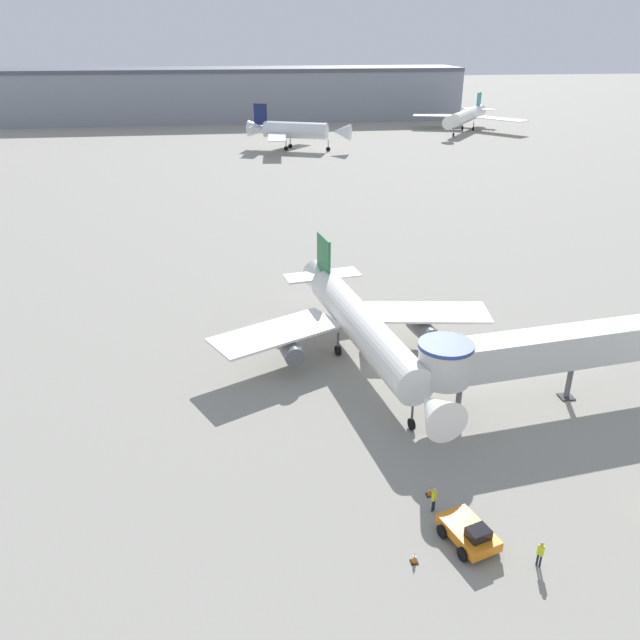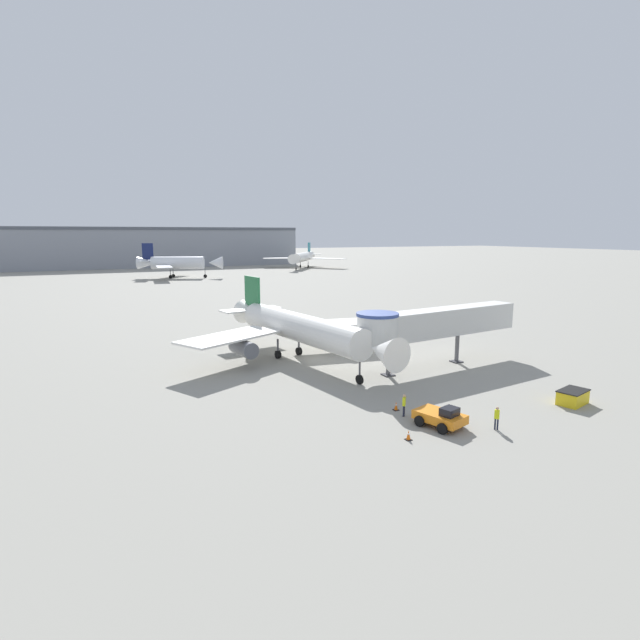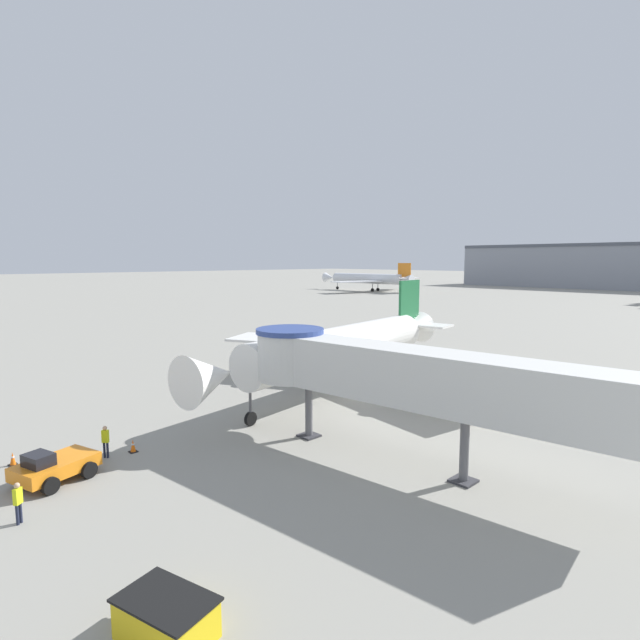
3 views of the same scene
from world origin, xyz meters
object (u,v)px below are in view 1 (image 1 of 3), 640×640
object	(u,v)px
ground_crew_marshaller	(434,498)
background_jet_navy_tail	(294,130)
main_airplane	(361,325)
traffic_cone_near_nose	(430,491)
pushback_tug_orange	(469,533)
background_jet_teal_tail	(467,116)
traffic_cone_apron_front	(414,558)
ground_crew_wing_walker	(540,552)
jet_bridge	(527,352)

from	to	relation	value
ground_crew_marshaller	background_jet_navy_tail	size ratio (longest dim) A/B	0.07
ground_crew_marshaller	main_airplane	bearing A→B (deg)	49.90
main_airplane	ground_crew_marshaller	bearing A→B (deg)	-97.16
main_airplane	traffic_cone_near_nose	xyz separation A→B (m)	(0.86, -18.09, -3.32)
pushback_tug_orange	background_jet_teal_tail	xyz separation A→B (m)	(58.74, 159.46, 3.72)
traffic_cone_apron_front	background_jet_navy_tail	size ratio (longest dim) A/B	0.03
traffic_cone_apron_front	ground_crew_marshaller	xyz separation A→B (m)	(2.31, 3.85, 0.68)
ground_crew_wing_walker	background_jet_teal_tail	size ratio (longest dim) A/B	0.05
jet_bridge	background_jet_navy_tail	bearing A→B (deg)	85.48
main_airplane	jet_bridge	size ratio (longest dim) A/B	1.41
background_jet_navy_tail	traffic_cone_near_nose	bearing A→B (deg)	-159.50
pushback_tug_orange	traffic_cone_near_nose	distance (m)	4.39
ground_crew_marshaller	background_jet_navy_tail	bearing A→B (deg)	45.60
traffic_cone_near_nose	ground_crew_marshaller	bearing A→B (deg)	-99.00
pushback_tug_orange	ground_crew_marshaller	xyz separation A→B (m)	(-1.21, 2.88, 0.27)
jet_bridge	background_jet_navy_tail	xyz separation A→B (m)	(-4.99, 120.97, 0.07)
jet_bridge	background_jet_teal_tail	size ratio (longest dim) A/B	0.66
jet_bridge	ground_crew_wing_walker	size ratio (longest dim) A/B	12.05
main_airplane	pushback_tug_orange	bearing A→B (deg)	-94.30
jet_bridge	traffic_cone_near_nose	xyz separation A→B (m)	(-10.27, -9.28, -4.39)
ground_crew_marshaller	jet_bridge	bearing A→B (deg)	3.45
jet_bridge	ground_crew_marshaller	distance (m)	15.40
main_airplane	ground_crew_wing_walker	size ratio (longest dim) A/B	17.02
traffic_cone_apron_front	traffic_cone_near_nose	distance (m)	5.81
main_airplane	ground_crew_marshaller	distance (m)	19.65
background_jet_teal_tail	ground_crew_marshaller	bearing A→B (deg)	-75.33
jet_bridge	ground_crew_marshaller	bearing A→B (deg)	-141.42
main_airplane	jet_bridge	world-z (taller)	main_airplane
main_airplane	traffic_cone_apron_front	size ratio (longest dim) A/B	41.92
traffic_cone_near_nose	background_jet_navy_tail	xyz separation A→B (m)	(5.28, 130.25, 4.45)
traffic_cone_apron_front	background_jet_teal_tail	size ratio (longest dim) A/B	0.02
jet_bridge	pushback_tug_orange	size ratio (longest dim) A/B	5.18
jet_bridge	ground_crew_marshaller	size ratio (longest dim) A/B	11.78
pushback_tug_orange	ground_crew_wing_walker	bearing A→B (deg)	-51.49
main_airplane	traffic_cone_near_nose	size ratio (longest dim) A/B	41.62
traffic_cone_apron_front	jet_bridge	bearing A→B (deg)	48.60
main_airplane	ground_crew_marshaller	xyz separation A→B (m)	(0.65, -19.46, -2.64)
traffic_cone_near_nose	ground_crew_wing_walker	distance (m)	7.74
ground_crew_wing_walker	background_jet_navy_tail	size ratio (longest dim) A/B	0.06
pushback_tug_orange	traffic_cone_near_nose	size ratio (longest dim) A/B	5.68
pushback_tug_orange	background_jet_navy_tail	xyz separation A→B (m)	(4.28, 134.51, 4.04)
traffic_cone_near_nose	pushback_tug_orange	bearing A→B (deg)	-76.82
traffic_cone_apron_front	ground_crew_marshaller	bearing A→B (deg)	59.10
jet_bridge	traffic_cone_apron_front	size ratio (longest dim) A/B	29.69
jet_bridge	traffic_cone_apron_front	bearing A→B (deg)	-138.28
traffic_cone_apron_front	background_jet_navy_tail	xyz separation A→B (m)	(7.80, 135.48, 4.45)
ground_crew_marshaller	ground_crew_wing_walker	size ratio (longest dim) A/B	1.02
ground_crew_marshaller	background_jet_teal_tail	xyz separation A→B (m)	(59.95, 156.58, 3.45)
traffic_cone_near_nose	main_airplane	bearing A→B (deg)	92.74
jet_bridge	traffic_cone_apron_front	world-z (taller)	jet_bridge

